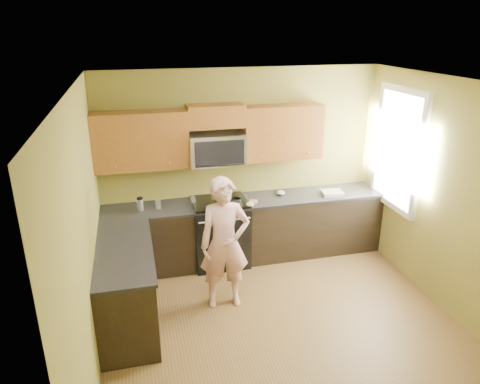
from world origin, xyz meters
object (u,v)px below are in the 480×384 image
object	(u,v)px
microwave	(217,164)
butter_tub	(236,204)
frying_pan	(232,207)
travel_mug	(141,210)
stove	(220,232)
woman	(225,244)

from	to	relation	value
microwave	butter_tub	world-z (taller)	microwave
frying_pan	travel_mug	size ratio (longest dim) A/B	2.70
microwave	frying_pan	size ratio (longest dim) A/B	1.55
stove	butter_tub	xyz separation A→B (m)	(0.22, -0.10, 0.45)
woman	butter_tub	bearing A→B (deg)	71.85
woman	frying_pan	distance (m)	0.81
frying_pan	travel_mug	distance (m)	1.21
stove	travel_mug	xyz separation A→B (m)	(-1.07, -0.01, 0.45)
butter_tub	travel_mug	bearing A→B (deg)	175.64
stove	woman	size ratio (longest dim) A/B	0.58
stove	microwave	bearing A→B (deg)	90.00
stove	microwave	distance (m)	0.98
frying_pan	microwave	bearing A→B (deg)	115.34
woman	travel_mug	size ratio (longest dim) A/B	8.99
microwave	travel_mug	size ratio (longest dim) A/B	4.20
microwave	travel_mug	world-z (taller)	microwave
woman	travel_mug	world-z (taller)	woman
butter_tub	travel_mug	distance (m)	1.29
stove	travel_mug	world-z (taller)	travel_mug
microwave	butter_tub	distance (m)	0.62
woman	butter_tub	xyz separation A→B (m)	(0.36, 0.90, 0.11)
frying_pan	butter_tub	bearing A→B (deg)	65.02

